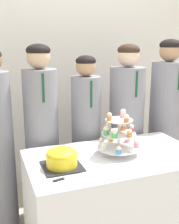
# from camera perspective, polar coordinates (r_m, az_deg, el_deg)

# --- Properties ---
(wall_back) EXTENTS (9.00, 0.06, 2.70)m
(wall_back) POSITION_cam_1_polar(r_m,az_deg,el_deg) (3.03, -4.95, 11.05)
(wall_back) COLOR silver
(wall_back) RESTS_ON ground_plane
(table) EXTENTS (1.24, 0.70, 0.72)m
(table) POSITION_cam_1_polar(r_m,az_deg,el_deg) (2.19, 4.92, -17.58)
(table) COLOR white
(table) RESTS_ON ground_plane
(round_cake) EXTENTS (0.25, 0.25, 0.13)m
(round_cake) POSITION_cam_1_polar(r_m,az_deg,el_deg) (1.83, -5.65, -9.21)
(round_cake) COLOR #232328
(round_cake) RESTS_ON table
(cake_knife) EXTENTS (0.24, 0.07, 0.01)m
(cake_knife) POSITION_cam_1_polar(r_m,az_deg,el_deg) (1.71, -4.98, -13.26)
(cake_knife) COLOR silver
(cake_knife) RESTS_ON table
(cupcake_stand) EXTENTS (0.31, 0.31, 0.32)m
(cupcake_stand) POSITION_cam_1_polar(r_m,az_deg,el_deg) (2.02, 5.94, -4.62)
(cupcake_stand) COLOR silver
(cupcake_stand) RESTS_ON table
(student_1) EXTENTS (0.28, 0.28, 1.49)m
(student_1) POSITION_cam_1_polar(r_m,az_deg,el_deg) (2.39, -9.62, -5.39)
(student_1) COLOR gray
(student_1) RESTS_ON ground_plane
(student_2) EXTENTS (0.25, 0.26, 1.40)m
(student_2) POSITION_cam_1_polar(r_m,az_deg,el_deg) (2.50, -0.71, -5.44)
(student_2) COLOR gray
(student_2) RESTS_ON ground_plane
(student_3) EXTENTS (0.32, 0.32, 1.49)m
(student_3) POSITION_cam_1_polar(r_m,az_deg,el_deg) (2.64, 7.43, -3.73)
(student_3) COLOR gray
(student_3) RESTS_ON ground_plane
(student_4) EXTENTS (0.32, 0.32, 1.53)m
(student_4) POSITION_cam_1_polar(r_m,az_deg,el_deg) (2.86, 15.12, -2.27)
(student_4) COLOR gray
(student_4) RESTS_ON ground_plane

